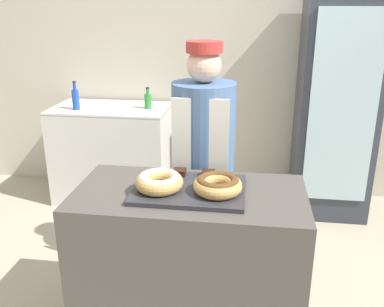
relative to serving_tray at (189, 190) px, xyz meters
The scene contains 12 objects.
wall_back 2.17m from the serving_tray, 90.00° to the left, with size 8.00×0.06×2.70m.
display_counter 0.46m from the serving_tray, ahead, with size 1.23×0.64×0.91m.
serving_tray is the anchor object (origin of this frame).
donut_light_glaze 0.17m from the serving_tray, 164.74° to the right, with size 0.25×0.25×0.08m.
donut_chocolate_glaze 0.17m from the serving_tray, 15.26° to the right, with size 0.25×0.25×0.08m.
brownie_back_left 0.19m from the serving_tray, 115.64° to the left, with size 0.07×0.07×0.03m.
brownie_back_right 0.19m from the serving_tray, 64.36° to the left, with size 0.07×0.07×0.03m.
baker_person 0.58m from the serving_tray, 89.23° to the left, with size 0.41×0.41×1.63m.
beverage_fridge 2.03m from the serving_tray, 59.24° to the left, with size 0.65×0.59×1.98m.
chest_freezer 2.07m from the serving_tray, 119.95° to the left, with size 1.09×0.63×0.92m.
bottle_blue 2.07m from the serving_tray, 128.49° to the left, with size 0.06×0.06×0.26m.
bottle_green 1.87m from the serving_tray, 110.19° to the left, with size 0.07×0.07×0.20m.
Camera 1 is at (0.30, -2.04, 1.86)m, focal length 40.00 mm.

